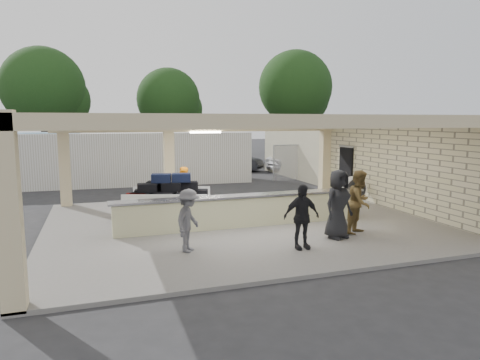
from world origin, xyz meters
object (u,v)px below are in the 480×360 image
object	(u,v)px
passenger_b	(301,217)
car_dark	(234,161)
passenger_d	(338,204)
car_white_a	(302,161)
drum_fan	(354,189)
container_white	(132,158)
luggage_cart	(167,196)
baggage_handler	(183,191)
passenger_c	(188,221)
passenger_a	(360,202)
baggage_counter	(245,210)
car_white_b	(326,159)

from	to	relation	value
passenger_b	car_dark	distance (m)	18.18
passenger_d	car_white_a	xyz separation A→B (m)	(6.62, 15.25, -0.40)
drum_fan	car_dark	world-z (taller)	car_dark
car_white_a	container_white	bearing A→B (deg)	92.01
luggage_cart	baggage_handler	distance (m)	0.85
passenger_c	container_white	size ratio (longest dim) A/B	0.13
car_white_a	container_white	distance (m)	11.38
passenger_a	car_dark	distance (m)	17.01
baggage_counter	car_white_a	distance (m)	15.67
passenger_b	car_white_b	bearing A→B (deg)	58.17
passenger_a	passenger_b	bearing A→B (deg)	167.16
luggage_cart	container_white	bearing A→B (deg)	109.94
luggage_cart	baggage_handler	size ratio (longest dim) A/B	1.78
passenger_d	car_dark	size ratio (longest dim) A/B	0.49
luggage_cart	baggage_handler	xyz separation A→B (m)	(0.62, 0.58, 0.02)
luggage_cart	passenger_d	size ratio (longest dim) A/B	1.57
passenger_d	container_white	size ratio (longest dim) A/B	0.15
passenger_d	car_white_a	world-z (taller)	passenger_d
baggage_handler	car_white_a	world-z (taller)	baggage_handler
car_white_a	drum_fan	bearing A→B (deg)	154.25
luggage_cart	passenger_b	world-z (taller)	passenger_b
baggage_counter	passenger_a	distance (m)	3.46
car_white_a	container_white	xyz separation A→B (m)	(-11.15, -2.16, 0.69)
baggage_counter	car_white_b	size ratio (longest dim) A/B	1.88
passenger_c	car_white_b	xyz separation A→B (m)	(13.01, 15.86, -0.20)
baggage_counter	passenger_d	world-z (taller)	passenger_d
passenger_b	luggage_cart	bearing A→B (deg)	123.02
baggage_handler	luggage_cart	bearing A→B (deg)	-27.44
luggage_cart	passenger_b	xyz separation A→B (m)	(2.75, -4.21, 0.00)
drum_fan	passenger_b	xyz separation A→B (m)	(-4.69, -4.74, 0.26)
baggage_counter	container_white	size ratio (longest dim) A/B	0.65
passenger_c	car_white_b	world-z (taller)	passenger_c
container_white	baggage_counter	bearing A→B (deg)	-74.37
baggage_counter	car_dark	bearing A→B (deg)	73.56
baggage_counter	drum_fan	size ratio (longest dim) A/B	7.60
passenger_d	car_white_a	distance (m)	16.63
luggage_cart	baggage_handler	bearing A→B (deg)	60.71
passenger_b	container_white	distance (m)	14.02
drum_fan	passenger_d	xyz separation A→B (m)	(-3.27, -4.16, 0.39)
baggage_handler	passenger_a	xyz separation A→B (m)	(4.42, -3.96, 0.08)
drum_fan	car_white_b	xyz separation A→B (m)	(5.53, 11.80, 0.01)
baggage_handler	passenger_b	size ratio (longest dim) A/B	1.01
passenger_d	car_white_a	size ratio (longest dim) A/B	0.41
luggage_cart	car_dark	distance (m)	15.09
passenger_a	car_white_b	bearing A→B (deg)	30.57
passenger_d	car_white_b	size ratio (longest dim) A/B	0.44
luggage_cart	car_white_a	world-z (taller)	luggage_cart
baggage_counter	container_white	bearing A→B (deg)	103.13
baggage_handler	container_white	world-z (taller)	container_white
car_white_a	car_white_b	bearing A→B (deg)	-80.92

